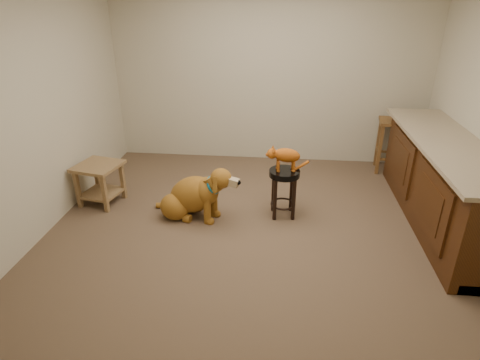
# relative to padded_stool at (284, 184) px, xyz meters

# --- Properties ---
(floor) EXTENTS (4.50, 4.00, 0.01)m
(floor) POSITION_rel_padded_stool_xyz_m (-0.25, -0.26, -0.40)
(floor) COLOR brown
(floor) RESTS_ON ground
(room_shell) EXTENTS (4.54, 4.04, 2.62)m
(room_shell) POSITION_rel_padded_stool_xyz_m (-0.25, -0.26, 1.28)
(room_shell) COLOR #B4AD91
(room_shell) RESTS_ON ground
(cabinet_run) EXTENTS (0.70, 2.56, 0.94)m
(cabinet_run) POSITION_rel_padded_stool_xyz_m (1.70, 0.04, 0.04)
(cabinet_run) COLOR #3E200B
(cabinet_run) RESTS_ON ground
(padded_stool) EXTENTS (0.34, 0.34, 0.56)m
(padded_stool) POSITION_rel_padded_stool_xyz_m (0.00, 0.00, 0.00)
(padded_stool) COLOR black
(padded_stool) RESTS_ON ground
(wood_stool) EXTENTS (0.45, 0.45, 0.74)m
(wood_stool) POSITION_rel_padded_stool_xyz_m (1.49, 1.44, -0.01)
(wood_stool) COLOR brown
(wood_stool) RESTS_ON ground
(side_table) EXTENTS (0.57, 0.57, 0.50)m
(side_table) POSITION_rel_padded_stool_xyz_m (-2.18, 0.08, -0.07)
(side_table) COLOR brown
(side_table) RESTS_ON ground
(golden_retriever) EXTENTS (1.04, 0.61, 0.69)m
(golden_retriever) POSITION_rel_padded_stool_xyz_m (-1.01, -0.13, -0.14)
(golden_retriever) COLOR brown
(golden_retriever) RESTS_ON ground
(tabby_kitten) EXTENTS (0.49, 0.22, 0.31)m
(tabby_kitten) POSITION_rel_padded_stool_xyz_m (-0.01, -0.00, 0.33)
(tabby_kitten) COLOR #98460F
(tabby_kitten) RESTS_ON padded_stool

